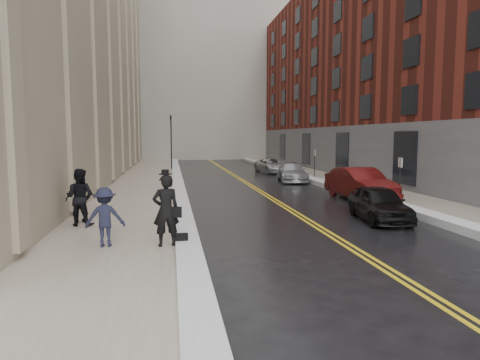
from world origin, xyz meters
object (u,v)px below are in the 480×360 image
object	(u,v)px
car_silver_near	(292,172)
pedestrian_main	(166,210)
car_black	(379,203)
pedestrian_b	(105,217)
car_maroon	(360,184)
car_silver_far	(273,166)
pedestrian_a	(80,197)
pedestrian_c	(81,199)

from	to	relation	value
car_silver_near	pedestrian_main	world-z (taller)	pedestrian_main
car_black	pedestrian_b	xyz separation A→B (m)	(-9.68, -2.90, 0.31)
car_maroon	car_silver_far	bearing A→B (deg)	88.57
car_black	car_maroon	xyz separation A→B (m)	(1.60, 5.17, 0.15)
car_maroon	car_silver_far	size ratio (longest dim) A/B	1.07
pedestrian_a	pedestrian_b	bearing A→B (deg)	126.57
car_black	pedestrian_c	world-z (taller)	pedestrian_c
pedestrian_a	pedestrian_c	xyz separation A→B (m)	(-0.08, 0.54, -0.14)
car_silver_far	pedestrian_main	xyz separation A→B (m)	(-8.99, -24.63, 0.52)
car_black	pedestrian_c	distance (m)	11.07
car_black	pedestrian_a	bearing A→B (deg)	-173.43
car_black	pedestrian_a	world-z (taller)	pedestrian_a
pedestrian_main	pedestrian_c	distance (m)	4.87
car_silver_far	pedestrian_a	distance (m)	24.48
car_silver_near	pedestrian_b	xyz separation A→B (m)	(-10.35, -17.23, 0.32)
pedestrian_a	car_black	bearing A→B (deg)	-167.03
car_silver_far	pedestrian_a	xyz separation A→B (m)	(-11.95, -21.36, 0.49)
pedestrian_main	pedestrian_c	size ratio (longest dim) A/B	1.19
car_silver_near	car_silver_far	xyz separation A→B (m)	(0.31, 7.17, -0.02)
car_silver_near	pedestrian_a	xyz separation A→B (m)	(-11.63, -14.19, 0.47)
car_silver_near	pedestrian_c	size ratio (longest dim) A/B	2.69
car_silver_far	pedestrian_b	bearing A→B (deg)	-120.33
car_black	pedestrian_main	distance (m)	8.60
pedestrian_c	car_maroon	bearing A→B (deg)	179.32
car_black	car_silver_near	bearing A→B (deg)	94.62
pedestrian_a	pedestrian_c	bearing A→B (deg)	-67.65
car_silver_near	pedestrian_b	size ratio (longest dim) A/B	2.75
pedestrian_c	car_silver_near	bearing A→B (deg)	-150.88
car_black	pedestrian_a	xyz separation A→B (m)	(-10.96, 0.14, 0.47)
pedestrian_b	car_silver_far	bearing A→B (deg)	-116.26
car_silver_near	pedestrian_c	xyz separation A→B (m)	(-11.71, -13.66, 0.34)
car_silver_far	pedestrian_a	bearing A→B (deg)	-125.94
car_silver_far	pedestrian_c	xyz separation A→B (m)	(-12.03, -20.83, 0.35)
pedestrian_c	car_silver_far	bearing A→B (deg)	-140.27
car_maroon	pedestrian_c	distance (m)	13.42
pedestrian_main	pedestrian_c	world-z (taller)	pedestrian_main
car_black	car_maroon	world-z (taller)	car_maroon
car_black	pedestrian_main	xyz separation A→B (m)	(-8.00, -3.12, 0.50)
pedestrian_a	car_maroon	bearing A→B (deg)	-144.46
car_black	car_silver_far	world-z (taller)	car_black
car_black	pedestrian_main	size ratio (longest dim) A/B	1.93
car_black	car_silver_near	size ratio (longest dim) A/B	0.86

